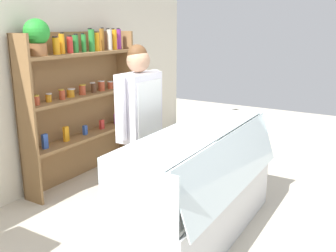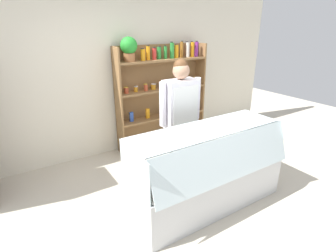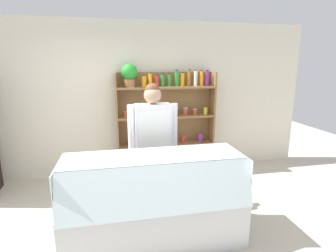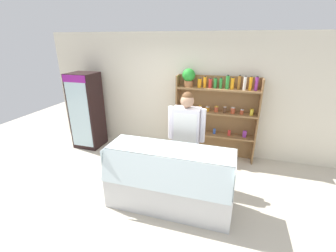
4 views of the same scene
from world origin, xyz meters
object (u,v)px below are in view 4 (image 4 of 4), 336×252
(shelving_unit, at_px, (213,109))
(deli_display_case, at_px, (169,189))
(drinks_fridge, at_px, (87,111))
(shop_clerk, at_px, (186,131))

(shelving_unit, bearing_deg, deli_display_case, -102.97)
(drinks_fridge, xyz_separation_m, shop_clerk, (2.67, -0.86, 0.12))
(deli_display_case, distance_m, shop_clerk, 1.03)
(drinks_fridge, xyz_separation_m, deli_display_case, (2.56, -1.58, -0.60))
(shelving_unit, height_order, shop_clerk, shelving_unit)
(deli_display_case, bearing_deg, drinks_fridge, 148.27)
(deli_display_case, bearing_deg, shelving_unit, 77.03)
(shop_clerk, bearing_deg, shelving_unit, 74.20)
(shelving_unit, distance_m, deli_display_case, 2.11)
(drinks_fridge, height_order, shelving_unit, shelving_unit)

